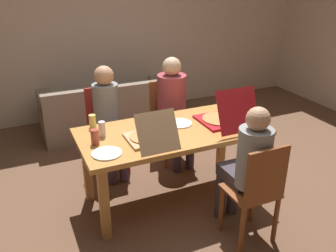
{
  "coord_description": "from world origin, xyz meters",
  "views": [
    {
      "loc": [
        -1.34,
        -2.88,
        2.21
      ],
      "look_at": [
        0.0,
        0.1,
        0.77
      ],
      "focal_mm": 38.7,
      "sensor_mm": 36.0,
      "label": 1
    }
  ],
  "objects_px": {
    "person_1": "(174,103)",
    "drinking_glass_0": "(102,129)",
    "plate_1": "(179,123)",
    "chair_2": "(106,126)",
    "pizza_box_1": "(149,137)",
    "drinking_glass_1": "(93,121)",
    "couch": "(110,111)",
    "pizza_box_0": "(223,118)",
    "person_2": "(108,114)",
    "chair_0": "(257,191)",
    "chair_1": "(168,117)",
    "dining_table": "(172,139)",
    "drinking_glass_2": "(95,137)",
    "person_0": "(248,162)",
    "plate_0": "(107,153)"
  },
  "relations": [
    {
      "from": "person_1",
      "to": "drinking_glass_0",
      "type": "relative_size",
      "value": 8.82
    },
    {
      "from": "person_1",
      "to": "plate_1",
      "type": "distance_m",
      "value": 0.67
    },
    {
      "from": "chair_2",
      "to": "pizza_box_1",
      "type": "height_order",
      "value": "pizza_box_1"
    },
    {
      "from": "person_1",
      "to": "drinking_glass_0",
      "type": "distance_m",
      "value": 1.17
    },
    {
      "from": "drinking_glass_1",
      "to": "couch",
      "type": "bearing_deg",
      "value": 69.59
    },
    {
      "from": "pizza_box_0",
      "to": "person_2",
      "type": "bearing_deg",
      "value": 138.83
    },
    {
      "from": "chair_0",
      "to": "chair_1",
      "type": "height_order",
      "value": "same"
    },
    {
      "from": "plate_1",
      "to": "drinking_glass_1",
      "type": "relative_size",
      "value": 1.94
    },
    {
      "from": "dining_table",
      "to": "drinking_glass_2",
      "type": "relative_size",
      "value": 13.02
    },
    {
      "from": "chair_1",
      "to": "drinking_glass_2",
      "type": "height_order",
      "value": "chair_1"
    },
    {
      "from": "chair_1",
      "to": "person_2",
      "type": "xyz_separation_m",
      "value": [
        -0.78,
        -0.11,
        0.22
      ]
    },
    {
      "from": "drinking_glass_2",
      "to": "couch",
      "type": "distance_m",
      "value": 2.12
    },
    {
      "from": "dining_table",
      "to": "person_0",
      "type": "xyz_separation_m",
      "value": [
        0.36,
        -0.73,
        0.04
      ]
    },
    {
      "from": "dining_table",
      "to": "drinking_glass_1",
      "type": "xyz_separation_m",
      "value": [
        -0.68,
        0.36,
        0.17
      ]
    },
    {
      "from": "plate_0",
      "to": "couch",
      "type": "relative_size",
      "value": 0.13
    },
    {
      "from": "plate_0",
      "to": "pizza_box_0",
      "type": "bearing_deg",
      "value": 7.1
    },
    {
      "from": "pizza_box_0",
      "to": "pizza_box_1",
      "type": "xyz_separation_m",
      "value": [
        -0.83,
        -0.08,
        -0.01
      ]
    },
    {
      "from": "chair_2",
      "to": "drinking_glass_0",
      "type": "xyz_separation_m",
      "value": [
        -0.23,
        -0.78,
        0.32
      ]
    },
    {
      "from": "person_2",
      "to": "drinking_glass_1",
      "type": "distance_m",
      "value": 0.5
    },
    {
      "from": "pizza_box_1",
      "to": "drinking_glass_0",
      "type": "xyz_separation_m",
      "value": [
        -0.35,
        0.28,
        0.02
      ]
    },
    {
      "from": "chair_0",
      "to": "pizza_box_0",
      "type": "xyz_separation_m",
      "value": [
        0.17,
        0.82,
        0.31
      ]
    },
    {
      "from": "dining_table",
      "to": "pizza_box_1",
      "type": "relative_size",
      "value": 3.42
    },
    {
      "from": "person_0",
      "to": "chair_2",
      "type": "xyz_separation_m",
      "value": [
        -0.78,
        1.65,
        -0.19
      ]
    },
    {
      "from": "person_2",
      "to": "drinking_glass_2",
      "type": "distance_m",
      "value": 0.84
    },
    {
      "from": "drinking_glass_1",
      "to": "person_0",
      "type": "bearing_deg",
      "value": -46.36
    },
    {
      "from": "person_1",
      "to": "drinking_glass_2",
      "type": "xyz_separation_m",
      "value": [
        -1.1,
        -0.73,
        0.09
      ]
    },
    {
      "from": "chair_0",
      "to": "pizza_box_1",
      "type": "height_order",
      "value": "pizza_box_1"
    },
    {
      "from": "drinking_glass_0",
      "to": "chair_1",
      "type": "bearing_deg",
      "value": 36.51
    },
    {
      "from": "chair_2",
      "to": "plate_1",
      "type": "xyz_separation_m",
      "value": [
        0.55,
        -0.82,
        0.26
      ]
    },
    {
      "from": "chair_1",
      "to": "pizza_box_1",
      "type": "bearing_deg",
      "value": -122.52
    },
    {
      "from": "person_2",
      "to": "plate_0",
      "type": "distance_m",
      "value": 1.03
    },
    {
      "from": "chair_1",
      "to": "couch",
      "type": "height_order",
      "value": "chair_1"
    },
    {
      "from": "dining_table",
      "to": "plate_1",
      "type": "height_order",
      "value": "plate_1"
    },
    {
      "from": "chair_0",
      "to": "person_0",
      "type": "bearing_deg",
      "value": 90.0
    },
    {
      "from": "chair_2",
      "to": "plate_1",
      "type": "height_order",
      "value": "chair_2"
    },
    {
      "from": "drinking_glass_0",
      "to": "pizza_box_0",
      "type": "bearing_deg",
      "value": -9.72
    },
    {
      "from": "dining_table",
      "to": "couch",
      "type": "relative_size",
      "value": 0.94
    },
    {
      "from": "plate_0",
      "to": "drinking_glass_0",
      "type": "height_order",
      "value": "drinking_glass_0"
    },
    {
      "from": "drinking_glass_2",
      "to": "drinking_glass_0",
      "type": "bearing_deg",
      "value": 52.73
    },
    {
      "from": "person_0",
      "to": "pizza_box_1",
      "type": "height_order",
      "value": "person_0"
    },
    {
      "from": "plate_0",
      "to": "pizza_box_1",
      "type": "bearing_deg",
      "value": 9.9
    },
    {
      "from": "drinking_glass_2",
      "to": "couch",
      "type": "relative_size",
      "value": 0.07
    },
    {
      "from": "person_2",
      "to": "drinking_glass_1",
      "type": "xyz_separation_m",
      "value": [
        -0.26,
        -0.41,
        0.11
      ]
    },
    {
      "from": "person_1",
      "to": "pizza_box_0",
      "type": "relative_size",
      "value": 2.21
    },
    {
      "from": "pizza_box_1",
      "to": "drinking_glass_0",
      "type": "distance_m",
      "value": 0.45
    },
    {
      "from": "person_1",
      "to": "couch",
      "type": "relative_size",
      "value": 0.67
    },
    {
      "from": "chair_2",
      "to": "person_2",
      "type": "relative_size",
      "value": 0.77
    },
    {
      "from": "chair_0",
      "to": "drinking_glass_1",
      "type": "relative_size",
      "value": 7.11
    },
    {
      "from": "drinking_glass_2",
      "to": "chair_1",
      "type": "bearing_deg",
      "value": 38.37
    },
    {
      "from": "chair_0",
      "to": "drinking_glass_2",
      "type": "distance_m",
      "value": 1.46
    }
  ]
}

